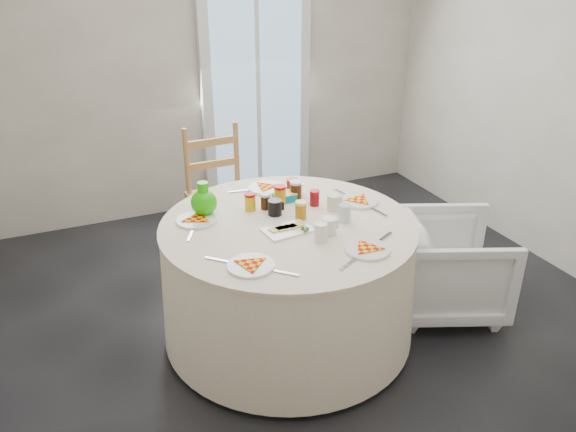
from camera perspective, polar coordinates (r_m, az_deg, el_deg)
name	(u,v)px	position (r m, az deg, el deg)	size (l,w,h in m)	color
floor	(308,318)	(3.70, 2.05, -10.36)	(4.00, 4.00, 0.00)	black
wall_back	(209,62)	(4.95, -8.00, 15.21)	(4.00, 0.02, 2.60)	#BCB5A3
glass_door	(256,89)	(5.07, -3.23, 12.77)	(1.00, 0.08, 2.10)	silver
table	(288,280)	(3.38, 0.00, -6.52)	(1.50, 1.50, 0.76)	#F9ECC4
wooden_chair	(222,201)	(4.20, -6.71, 1.49)	(0.45, 0.43, 1.01)	tan
armchair	(450,256)	(3.74, 16.12, -3.91)	(0.68, 0.63, 0.70)	silver
place_settings	(288,221)	(3.18, 0.00, -0.49)	(1.28, 1.28, 0.02)	white
jar_cluster	(281,198)	(3.35, -0.69, 1.83)	(0.44, 0.22, 0.13)	#A93F10
butter_tub	(285,196)	(3.46, -0.35, 2.00)	(0.14, 0.10, 0.05)	#028698
green_pitcher	(204,197)	(3.28, -8.58, 1.94)	(0.15, 0.15, 0.20)	#25BC09
cheese_platter	(288,229)	(3.09, -0.05, -1.29)	(0.26, 0.17, 0.03)	white
mugs_glasses	(312,209)	(3.24, 2.41, 0.72)	(0.61, 0.61, 0.11)	#A8A7A6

